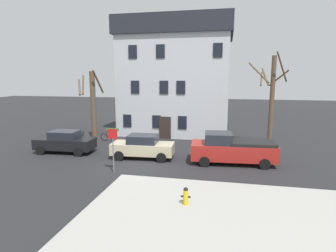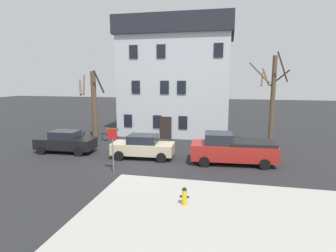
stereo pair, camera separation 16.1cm
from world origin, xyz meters
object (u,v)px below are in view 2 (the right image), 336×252
at_px(building_main, 178,77).
at_px(tree_bare_mid, 272,98).
at_px(car_black_sedan, 66,142).
at_px(bicycle_leaning, 110,137).
at_px(tree_bare_near, 93,103).
at_px(car_beige_sedan, 143,147).
at_px(fire_hydrant, 184,196).
at_px(street_sign_pole, 113,142).
at_px(pickup_truck_red, 232,149).

height_order(building_main, tree_bare_mid, building_main).
xyz_separation_m(car_black_sedan, bicycle_leaning, (1.70, 4.29, -0.48)).
distance_m(tree_bare_near, tree_bare_mid, 15.47).
bearing_deg(building_main, car_beige_sedan, -93.12).
height_order(fire_hydrant, street_sign_pole, street_sign_pole).
height_order(car_black_sedan, bicycle_leaning, car_black_sedan).
bearing_deg(building_main, pickup_truck_red, -61.50).
distance_m(car_beige_sedan, street_sign_pole, 3.67).
distance_m(car_black_sedan, car_beige_sedan, 6.25).
height_order(tree_bare_near, tree_bare_mid, tree_bare_mid).
bearing_deg(street_sign_pole, tree_bare_mid, 40.45).
distance_m(tree_bare_near, car_beige_sedan, 8.39).
bearing_deg(street_sign_pole, car_black_sedan, 146.35).
bearing_deg(bicycle_leaning, pickup_truck_red, -22.45).
bearing_deg(street_sign_pole, building_main, 84.44).
bearing_deg(car_black_sedan, building_main, 56.28).
bearing_deg(building_main, tree_bare_mid, -31.74).
relative_size(tree_bare_mid, pickup_truck_red, 1.35).
relative_size(car_beige_sedan, bicycle_leaning, 2.58).
xyz_separation_m(tree_bare_near, fire_hydrant, (10.35, -11.97, -2.82)).
height_order(car_black_sedan, street_sign_pole, street_sign_pole).
relative_size(tree_bare_near, street_sign_pole, 2.30).
height_order(tree_bare_mid, fire_hydrant, tree_bare_mid).
relative_size(tree_bare_mid, car_black_sedan, 1.69).
height_order(building_main, car_black_sedan, building_main).
xyz_separation_m(tree_bare_mid, fire_hydrant, (-5.11, -12.08, -3.52)).
bearing_deg(car_black_sedan, street_sign_pole, -33.65).
height_order(tree_bare_mid, street_sign_pole, tree_bare_mid).
height_order(pickup_truck_red, street_sign_pole, street_sign_pole).
height_order(tree_bare_near, pickup_truck_red, tree_bare_near).
bearing_deg(bicycle_leaning, street_sign_pole, -64.59).
bearing_deg(tree_bare_near, bicycle_leaning, -15.52).
bearing_deg(pickup_truck_red, car_black_sedan, 179.32).
bearing_deg(tree_bare_mid, car_black_sedan, -162.50).
distance_m(tree_bare_mid, car_beige_sedan, 11.00).
xyz_separation_m(car_black_sedan, pickup_truck_red, (12.45, -0.15, 0.15)).
height_order(tree_bare_near, fire_hydrant, tree_bare_near).
relative_size(tree_bare_near, car_beige_sedan, 1.42).
xyz_separation_m(car_beige_sedan, street_sign_pole, (-0.78, -3.42, 1.09)).
bearing_deg(pickup_truck_red, car_beige_sedan, -179.32).
height_order(car_beige_sedan, street_sign_pole, street_sign_pole).
bearing_deg(fire_hydrant, tree_bare_mid, 67.08).
xyz_separation_m(fire_hydrant, street_sign_pole, (-4.88, 3.56, 1.39)).
height_order(car_beige_sedan, pickup_truck_red, pickup_truck_red).
relative_size(car_beige_sedan, street_sign_pole, 1.62).
height_order(building_main, car_beige_sedan, building_main).
height_order(car_black_sedan, car_beige_sedan, car_black_sedan).
bearing_deg(car_beige_sedan, tree_bare_near, 141.42).
bearing_deg(tree_bare_near, street_sign_pole, -56.95).
relative_size(tree_bare_mid, fire_hydrant, 9.41).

